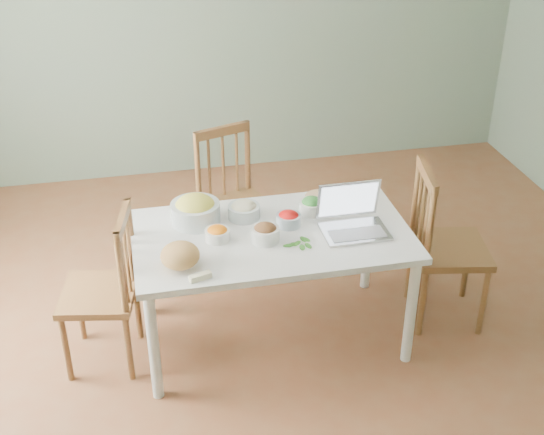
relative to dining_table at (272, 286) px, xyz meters
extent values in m
cube|color=brown|center=(0.11, -0.12, -0.36)|extent=(5.00, 5.00, 0.00)
cube|color=slate|center=(0.11, 2.38, 0.99)|extent=(5.00, 0.00, 2.70)
ellipsoid|color=#B07D47|center=(-0.53, -0.23, 0.43)|extent=(0.25, 0.25, 0.13)
cube|color=beige|center=(-0.45, -0.37, 0.38)|extent=(0.12, 0.07, 0.03)
cylinder|color=tan|center=(0.37, 0.33, 0.37)|extent=(0.20, 0.20, 0.02)
camera|label=1|loc=(-0.72, -3.38, 2.45)|focal=47.72mm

